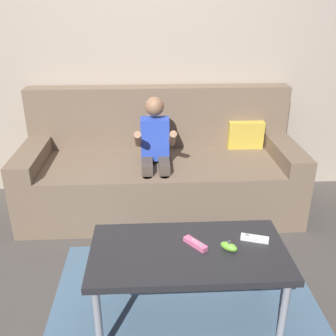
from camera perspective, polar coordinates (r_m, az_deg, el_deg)
ground_plane at (r=2.18m, az=-3.94°, el=-22.24°), size 8.64×8.64×0.00m
wall_back at (r=3.18m, az=-4.25°, el=18.17°), size 4.32×0.05×2.50m
couch at (r=3.05m, az=-1.06°, el=-0.39°), size 2.10×0.80×0.92m
person_seated_on_couch at (r=2.80m, az=-1.88°, el=2.29°), size 0.29×0.36×0.93m
coffee_table at (r=1.96m, az=3.04°, el=-12.98°), size 0.97×0.50×0.44m
area_rug at (r=2.21m, az=2.81°, el=-21.13°), size 1.48×1.33×0.01m
game_remote_white_near_edge at (r=2.03m, az=12.68°, el=-10.12°), size 0.14×0.08×0.03m
nunchuk_lime at (r=1.94m, az=9.00°, el=-11.40°), size 0.10×0.09×0.05m
game_remote_pink_far_corner at (r=1.95m, az=4.09°, el=-11.11°), size 0.11×0.13×0.03m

